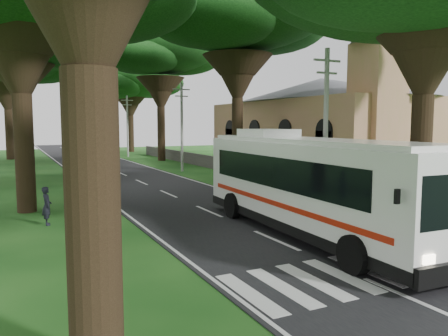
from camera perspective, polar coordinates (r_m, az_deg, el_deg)
ground at (r=14.87m, az=11.05°, el=-11.16°), size 140.00×140.00×0.00m
road at (r=37.54m, az=-12.79°, el=-0.94°), size 8.00×120.00×0.04m
crosswalk at (r=13.42m, az=16.38°, el=-13.17°), size 8.00×3.00×0.01m
property_wall at (r=39.63m, az=0.29°, el=0.40°), size 0.35×50.00×1.20m
church at (r=42.22m, az=12.71°, el=6.45°), size 14.00×24.00×11.60m
pole_near at (r=22.35m, az=13.13°, el=5.30°), size 1.60×0.24×8.00m
pole_mid at (r=39.88m, az=-5.53°, el=5.56°), size 1.60×0.24×8.00m
pole_far at (r=59.00m, az=-12.50°, el=5.51°), size 1.60×0.24×8.00m
tree_l_midb at (r=42.02m, az=-25.28°, el=15.97°), size 14.63×14.63×15.36m
tree_l_far at (r=59.80m, az=-26.64°, el=12.85°), size 15.40×15.40×15.67m
tree_r_mida at (r=36.49m, az=1.80°, el=19.53°), size 14.63×14.63×16.24m
tree_r_midb at (r=52.54m, az=-8.34°, el=14.93°), size 13.45×13.45×15.77m
tree_r_far at (r=69.78m, az=-12.21°, el=11.38°), size 15.12×15.12×14.59m
coach_bus at (r=17.06m, az=10.82°, el=-2.01°), size 3.46×12.86×3.76m
distant_car_a at (r=45.11m, az=-16.20°, el=0.95°), size 2.50×4.16×1.33m
distant_car_b at (r=59.32m, az=-18.68°, el=2.04°), size 2.92×4.72×1.47m
distant_car_c at (r=68.46m, az=-16.51°, el=2.44°), size 2.30×4.27×1.17m
pedestrian at (r=20.14m, az=-22.13°, el=-4.60°), size 0.42×0.62×1.66m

